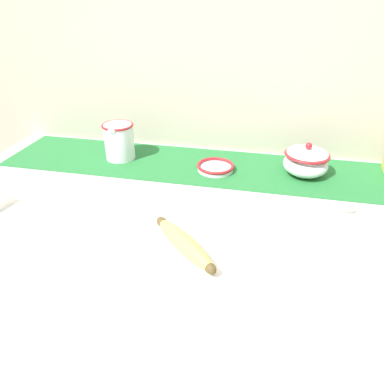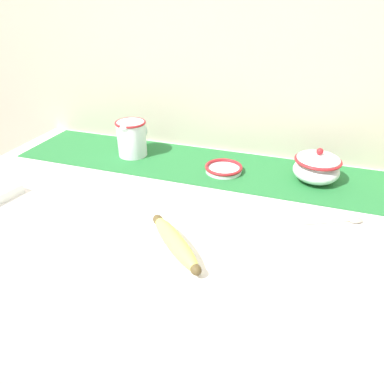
{
  "view_description": "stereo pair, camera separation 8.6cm",
  "coord_description": "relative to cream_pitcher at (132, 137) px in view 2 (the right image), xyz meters",
  "views": [
    {
      "loc": [
        0.15,
        -0.77,
        1.35
      ],
      "look_at": [
        -0.0,
        -0.04,
        0.92
      ],
      "focal_mm": 32.0,
      "sensor_mm": 36.0,
      "label": 1
    },
    {
      "loc": [
        0.24,
        -0.75,
        1.35
      ],
      "look_at": [
        -0.0,
        -0.04,
        0.92
      ],
      "focal_mm": 32.0,
      "sensor_mm": 36.0,
      "label": 2
    }
  ],
  "objects": [
    {
      "name": "table_runner",
      "position": [
        0.3,
        -0.0,
        -0.06
      ],
      "size": [
        1.34,
        0.27,
        0.0
      ],
      "primitive_type": "cube",
      "color": "#236B33",
      "rests_on": "countertop"
    },
    {
      "name": "back_wall",
      "position": [
        0.3,
        0.16,
        0.27
      ],
      "size": [
        2.26,
        0.04,
        2.4
      ],
      "primitive_type": "cube",
      "color": "#B7AD99",
      "rests_on": "ground_plane"
    },
    {
      "name": "small_dish",
      "position": [
        0.33,
        -0.03,
        -0.05
      ],
      "size": [
        0.12,
        0.12,
        0.02
      ],
      "color": "white",
      "rests_on": "countertop"
    },
    {
      "name": "banana",
      "position": [
        0.31,
        -0.42,
        -0.05
      ],
      "size": [
        0.18,
        0.17,
        0.04
      ],
      "rotation": [
        0.0,
        0.0,
        -0.77
      ],
      "color": "#CCD156",
      "rests_on": "countertop"
    },
    {
      "name": "cream_pitcher",
      "position": [
        0.0,
        0.0,
        0.0
      ],
      "size": [
        0.1,
        0.12,
        0.12
      ],
      "color": "white",
      "rests_on": "countertop"
    },
    {
      "name": "spoon",
      "position": [
        0.69,
        -0.19,
        -0.06
      ],
      "size": [
        0.15,
        0.08,
        0.01
      ],
      "rotation": [
        0.0,
        0.0,
        0.45
      ],
      "color": "#A89E89",
      "rests_on": "countertop"
    },
    {
      "name": "countertop",
      "position": [
        0.3,
        -0.22,
        -0.5
      ],
      "size": [
        1.46,
        0.72,
        0.87
      ],
      "primitive_type": "cube",
      "color": "silver",
      "rests_on": "ground_plane"
    },
    {
      "name": "sugar_bowl",
      "position": [
        0.59,
        -0.0,
        -0.02
      ],
      "size": [
        0.13,
        0.13,
        0.1
      ],
      "color": "white",
      "rests_on": "countertop"
    }
  ]
}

